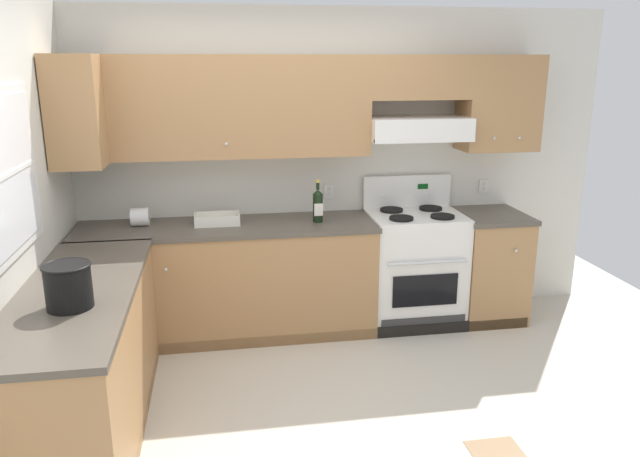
# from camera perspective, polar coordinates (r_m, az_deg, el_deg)

# --- Properties ---
(ground_plane) EXTENTS (7.04, 7.04, 0.00)m
(ground_plane) POSITION_cam_1_polar(r_m,az_deg,el_deg) (3.99, -1.92, -16.88)
(ground_plane) COLOR beige
(floor_accent_tile) EXTENTS (0.30, 0.30, 0.01)m
(floor_accent_tile) POSITION_cam_1_polar(r_m,az_deg,el_deg) (3.77, 16.38, -19.66)
(floor_accent_tile) COLOR olive
(floor_accent_tile) RESTS_ON ground_plane
(wall_back) EXTENTS (4.68, 0.57, 2.55)m
(wall_back) POSITION_cam_1_polar(r_m,az_deg,el_deg) (4.98, 0.10, 7.92)
(wall_back) COLOR silver
(wall_back) RESTS_ON ground_plane
(wall_left) EXTENTS (0.47, 4.00, 2.55)m
(wall_left) POSITION_cam_1_polar(r_m,az_deg,el_deg) (3.84, -26.89, 1.86)
(wall_left) COLOR silver
(wall_left) RESTS_ON ground_plane
(counter_back_run) EXTENTS (3.60, 0.65, 0.91)m
(counter_back_run) POSITION_cam_1_polar(r_m,az_deg,el_deg) (4.91, -3.64, -4.63)
(counter_back_run) COLOR #A87A4C
(counter_back_run) RESTS_ON ground_plane
(counter_left_run) EXTENTS (0.63, 1.91, 0.91)m
(counter_left_run) POSITION_cam_1_polar(r_m,az_deg,el_deg) (3.83, -21.17, -11.76)
(counter_left_run) COLOR #A87A4C
(counter_left_run) RESTS_ON ground_plane
(stove) EXTENTS (0.76, 0.62, 1.20)m
(stove) POSITION_cam_1_polar(r_m,az_deg,el_deg) (5.13, 8.81, -3.55)
(stove) COLOR white
(stove) RESTS_ON ground_plane
(wine_bottle) EXTENTS (0.08, 0.08, 0.34)m
(wine_bottle) POSITION_cam_1_polar(r_m,az_deg,el_deg) (4.75, -0.21, 2.23)
(wine_bottle) COLOR black
(wine_bottle) RESTS_ON counter_back_run
(bowl) EXTENTS (0.35, 0.21, 0.08)m
(bowl) POSITION_cam_1_polar(r_m,az_deg,el_deg) (4.78, -9.61, 0.75)
(bowl) COLOR white
(bowl) RESTS_ON counter_back_run
(bucket) EXTENTS (0.25, 0.25, 0.23)m
(bucket) POSITION_cam_1_polar(r_m,az_deg,el_deg) (3.36, -22.55, -4.92)
(bucket) COLOR black
(bucket) RESTS_ON counter_left_run
(paper_towel_roll) EXTENTS (0.14, 0.14, 0.14)m
(paper_towel_roll) POSITION_cam_1_polar(r_m,az_deg,el_deg) (4.85, -16.54, 1.05)
(paper_towel_roll) COLOR white
(paper_towel_roll) RESTS_ON counter_back_run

